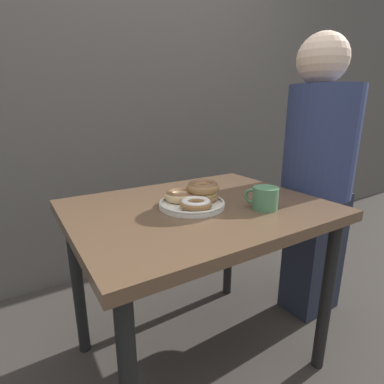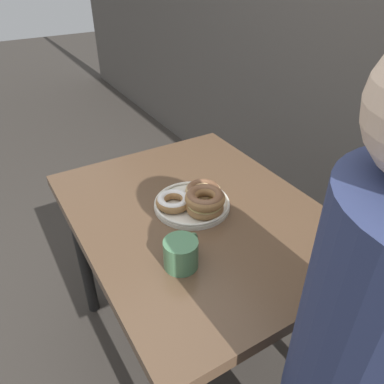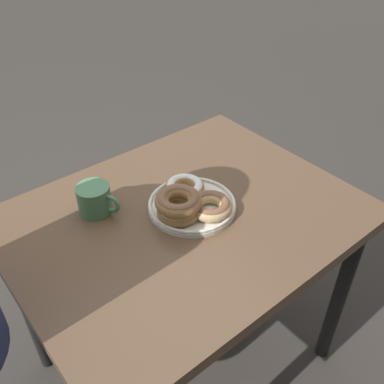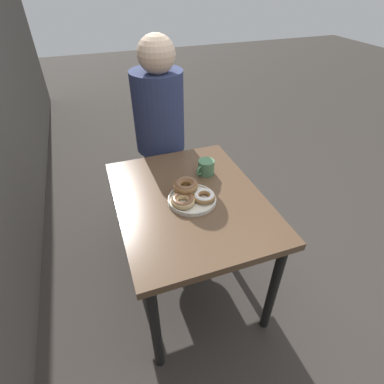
% 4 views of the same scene
% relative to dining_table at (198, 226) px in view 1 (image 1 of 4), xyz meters
% --- Properties ---
extents(ground_plane, '(14.00, 14.00, 0.00)m').
position_rel_dining_table_xyz_m(ground_plane, '(0.00, -0.14, -0.65)').
color(ground_plane, '#38332D').
extents(wall_back, '(8.00, 0.05, 2.60)m').
position_rel_dining_table_xyz_m(wall_back, '(0.00, 0.99, 0.65)').
color(wall_back, '#56514C').
rests_on(wall_back, ground_plane).
extents(dining_table, '(0.98, 0.76, 0.74)m').
position_rel_dining_table_xyz_m(dining_table, '(0.00, 0.00, 0.00)').
color(dining_table, brown).
rests_on(dining_table, ground_plane).
extents(donut_plate, '(0.28, 0.26, 0.09)m').
position_rel_dining_table_xyz_m(donut_plate, '(-0.02, 0.00, 0.12)').
color(donut_plate, silver).
rests_on(donut_plate, dining_table).
extents(coffee_mug, '(0.10, 0.12, 0.09)m').
position_rel_dining_table_xyz_m(coffee_mug, '(0.19, -0.17, 0.13)').
color(coffee_mug, '#4C7F56').
rests_on(coffee_mug, dining_table).
extents(person_figure, '(0.36, 0.34, 1.43)m').
position_rel_dining_table_xyz_m(person_figure, '(0.71, -0.03, 0.13)').
color(person_figure, '#232838').
rests_on(person_figure, ground_plane).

